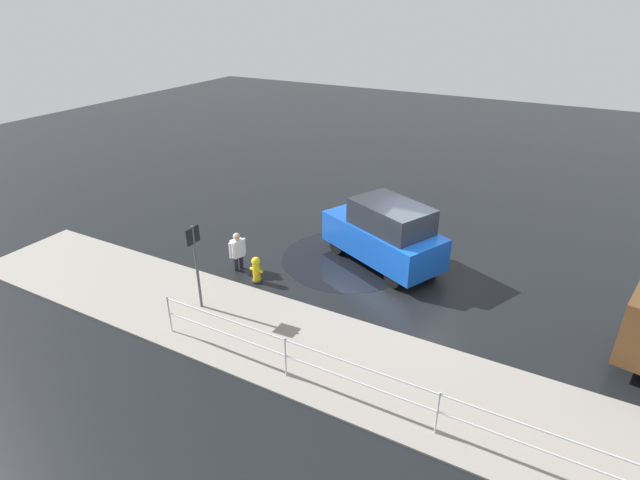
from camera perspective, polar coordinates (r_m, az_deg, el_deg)
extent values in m
plane|color=black|center=(14.92, 10.69, -4.62)|extent=(60.00, 60.00, 0.00)
cube|color=gray|center=(11.67, 3.78, -13.97)|extent=(24.00, 3.20, 0.04)
cube|color=blue|center=(15.41, 7.13, 0.08)|extent=(4.25, 3.18, 0.99)
cube|color=#1E232B|center=(14.84, 8.14, 2.70)|extent=(2.75, 2.34, 0.77)
cylinder|color=black|center=(16.07, 2.05, -0.54)|extent=(0.64, 0.45, 0.60)
cylinder|color=black|center=(16.91, 5.84, 0.76)|extent=(0.64, 0.45, 0.60)
cylinder|color=black|center=(14.40, 8.43, -4.25)|extent=(0.64, 0.45, 0.60)
cylinder|color=black|center=(15.33, 12.26, -2.58)|extent=(0.64, 0.45, 0.60)
cylinder|color=gold|center=(14.59, -7.26, -3.68)|extent=(0.22, 0.22, 0.62)
sphere|color=gold|center=(14.42, -7.35, -2.43)|extent=(0.26, 0.26, 0.26)
cylinder|color=gold|center=(14.47, -6.76, -3.58)|extent=(0.10, 0.09, 0.09)
cylinder|color=gold|center=(14.64, -7.79, -3.27)|extent=(0.10, 0.09, 0.09)
cylinder|color=#2D2D2D|center=(14.73, -7.20, -4.62)|extent=(0.31, 0.31, 0.06)
cube|color=silver|center=(15.12, -9.42, -0.92)|extent=(0.35, 0.42, 0.55)
sphere|color=tan|center=(14.95, -9.52, 0.39)|extent=(0.22, 0.22, 0.22)
cylinder|color=#1E1E2D|center=(15.39, -9.00, -2.48)|extent=(0.13, 0.13, 0.45)
cylinder|color=#1E1E2D|center=(15.31, -9.56, -2.69)|extent=(0.13, 0.13, 0.45)
cylinder|color=silver|center=(15.23, -8.66, -0.65)|extent=(0.09, 0.09, 0.50)
cylinder|color=silver|center=(15.01, -10.19, -1.20)|extent=(0.09, 0.09, 0.50)
cylinder|color=#B7BABF|center=(10.08, 13.25, -18.77)|extent=(0.04, 0.04, 1.05)
cylinder|color=#B7BABF|center=(11.05, -3.96, -13.26)|extent=(0.04, 0.04, 1.05)
cylinder|color=#B7BABF|center=(12.84, -16.81, -8.18)|extent=(0.04, 0.04, 1.05)
cylinder|color=#B7BABF|center=(10.13, 4.22, -14.08)|extent=(10.02, 0.04, 0.04)
cylinder|color=#B7BABF|center=(10.41, 4.14, -15.85)|extent=(10.02, 0.04, 0.04)
cylinder|color=#4C4C51|center=(13.25, -13.88, -3.18)|extent=(0.07, 0.07, 2.40)
cube|color=black|center=(12.82, -14.33, 0.52)|extent=(0.04, 0.44, 0.44)
cylinder|color=black|center=(15.86, 3.07, -2.16)|extent=(4.14, 4.14, 0.01)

